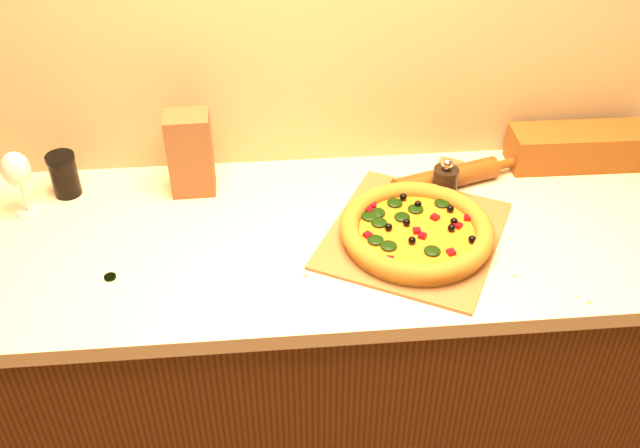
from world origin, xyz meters
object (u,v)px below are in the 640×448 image
at_px(pizza, 416,231).
at_px(rolling_pin, 446,178).
at_px(wine_glass, 16,171).
at_px(dark_jar, 64,175).
at_px(pepper_grinder, 445,183).
at_px(pizza_peel, 416,231).

relative_size(pizza, rolling_pin, 0.86).
distance_m(pizza, wine_glass, 0.97).
xyz_separation_m(pizza, dark_jar, (-0.86, 0.28, 0.03)).
relative_size(rolling_pin, dark_jar, 3.60).
bearing_deg(pepper_grinder, dark_jar, 173.49).
bearing_deg(pizza_peel, rolling_pin, 86.08).
relative_size(pepper_grinder, dark_jar, 1.04).
xyz_separation_m(pizza_peel, rolling_pin, (0.11, 0.18, 0.03)).
xyz_separation_m(wine_glass, dark_jar, (0.09, 0.07, -0.06)).
bearing_deg(rolling_pin, pizza, -119.21).
height_order(pepper_grinder, rolling_pin, pepper_grinder).
relative_size(pizza_peel, pepper_grinder, 5.09).
bearing_deg(rolling_pin, pizza_peel, -121.95).
xyz_separation_m(pizza_peel, pepper_grinder, (0.10, 0.13, 0.05)).
relative_size(wine_glass, dark_jar, 1.48).
height_order(pepper_grinder, dark_jar, pepper_grinder).
height_order(pizza_peel, rolling_pin, rolling_pin).
xyz_separation_m(rolling_pin, dark_jar, (-0.98, 0.06, 0.03)).
bearing_deg(pizza, rolling_pin, 60.79).
xyz_separation_m(pizza_peel, dark_jar, (-0.87, 0.24, 0.05)).
distance_m(pizza_peel, rolling_pin, 0.21).
bearing_deg(wine_glass, pizza_peel, -10.03).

